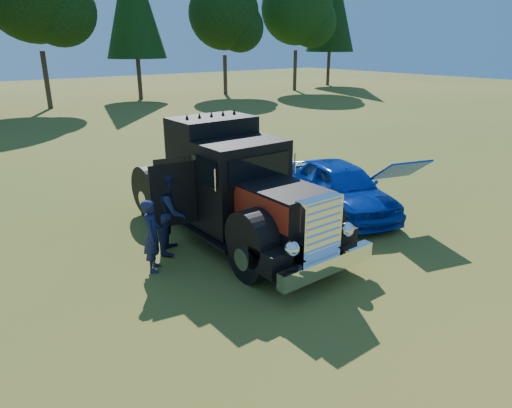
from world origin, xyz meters
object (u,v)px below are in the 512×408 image
object	(u,v)px
spectator_far	(171,212)
hotrod_coupe	(341,187)
diamond_t_truck	(232,190)
spectator_near	(152,236)

from	to	relation	value
spectator_far	hotrod_coupe	bearing A→B (deg)	-59.59
diamond_t_truck	hotrod_coupe	world-z (taller)	diamond_t_truck
hotrod_coupe	spectator_far	size ratio (longest dim) A/B	2.39
spectator_near	spectator_far	size ratio (longest dim) A/B	0.82
spectator_near	spectator_far	world-z (taller)	spectator_far
hotrod_coupe	spectator_far	distance (m)	5.26
hotrod_coupe	spectator_near	world-z (taller)	hotrod_coupe
diamond_t_truck	spectator_far	bearing A→B (deg)	170.34
hotrod_coupe	spectator_near	bearing A→B (deg)	-179.90
diamond_t_truck	hotrod_coupe	distance (m)	3.68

